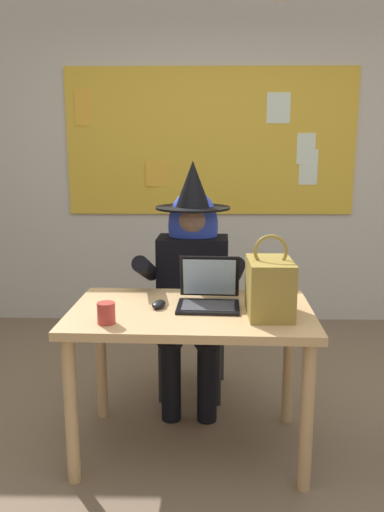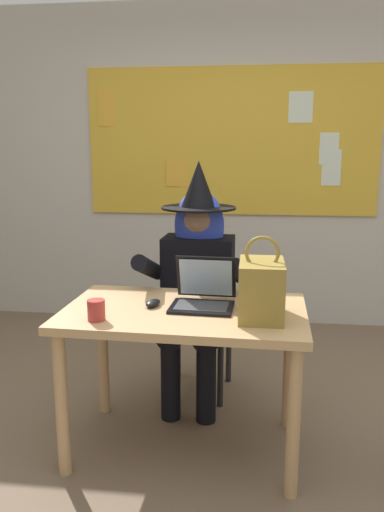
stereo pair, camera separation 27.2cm
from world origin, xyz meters
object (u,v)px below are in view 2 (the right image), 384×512
chair_at_desk (201,309)px  handbag (261,289)px  coffee_mug (96,310)px  desk_main (184,330)px  computer_mouse (153,303)px  person_costumed (197,269)px  laptop (203,295)px

chair_at_desk → handbag: size_ratio=2.41×
coffee_mug → desk_main: bearing=29.9°
desk_main → chair_at_desk: (0.01, 0.71, -0.12)m
chair_at_desk → coffee_mug: size_ratio=9.58×
computer_mouse → coffee_mug: bearing=-117.9°
person_costumed → laptop: person_costumed is taller
laptop → desk_main: bearing=-139.1°
laptop → computer_mouse: (-0.24, -0.05, -0.04)m
desk_main → chair_at_desk: 0.73m
computer_mouse → coffee_mug: 0.32m
computer_mouse → handbag: (0.52, -0.10, 0.12)m
chair_at_desk → laptop: size_ratio=2.89×
coffee_mug → computer_mouse: bearing=47.4°
chair_at_desk → person_costumed: 0.31m
person_costumed → coffee_mug: 0.88m
chair_at_desk → computer_mouse: 0.76m
chair_at_desk → coffee_mug: bearing=-16.6°
laptop → coffee_mug: laptop is taller
desk_main → handbag: size_ratio=3.13×
handbag → person_costumed: bearing=118.7°
desk_main → coffee_mug: bearing=-150.1°
person_costumed → laptop: 0.53m
laptop → coffee_mug: 0.53m
person_costumed → laptop: size_ratio=4.54×
desk_main → chair_at_desk: chair_at_desk is taller
computer_mouse → handbag: size_ratio=0.28×
desk_main → person_costumed: person_costumed is taller
chair_at_desk → computer_mouse: chair_at_desk is taller
handbag → coffee_mug: handbag is taller
person_costumed → handbag: 0.77m
person_costumed → computer_mouse: person_costumed is taller
laptop → handbag: size_ratio=0.83×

